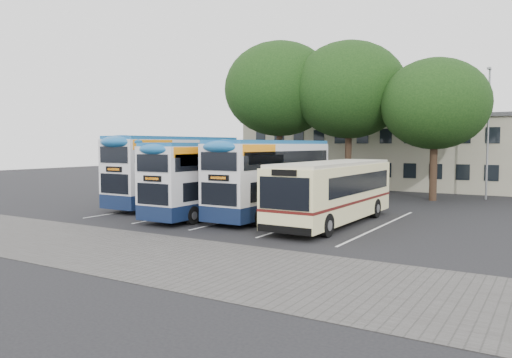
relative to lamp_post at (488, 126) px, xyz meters
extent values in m
plane|color=black|center=(-6.00, -19.97, -5.08)|extent=(120.00, 120.00, 0.00)
cube|color=#595654|center=(-8.00, -24.97, -5.08)|extent=(40.00, 6.00, 0.01)
cube|color=silver|center=(-16.75, -14.97, -5.08)|extent=(0.12, 11.00, 0.01)
cube|color=silver|center=(-13.25, -14.97, -5.08)|extent=(0.12, 11.00, 0.01)
cube|color=silver|center=(-9.75, -14.97, -5.08)|extent=(0.12, 11.00, 0.01)
cube|color=silver|center=(-6.25, -14.97, -5.08)|extent=(0.12, 11.00, 0.01)
cube|color=silver|center=(-2.75, -14.97, -5.08)|extent=(0.12, 11.00, 0.01)
cube|color=#A69E86|center=(-6.00, 7.03, -2.08)|extent=(32.00, 8.00, 6.00)
cube|color=#4C4C4F|center=(-6.00, 7.03, 0.97)|extent=(32.40, 8.40, 0.30)
cube|color=black|center=(-6.00, 3.01, -3.38)|extent=(30.00, 0.06, 1.20)
cube|color=black|center=(-6.00, 3.01, -0.58)|extent=(30.00, 0.06, 1.20)
cylinder|color=gray|center=(0.00, 0.03, -0.58)|extent=(0.14, 0.14, 9.00)
cube|color=gray|center=(0.00, 0.03, 3.92)|extent=(0.12, 0.80, 0.12)
cube|color=gray|center=(0.00, -0.37, 3.87)|extent=(0.25, 0.50, 0.12)
cylinder|color=black|center=(-14.99, -2.43, -2.06)|extent=(0.50, 0.50, 6.05)
ellipsoid|color=black|center=(-14.99, -2.43, 3.14)|extent=(8.83, 8.83, 7.51)
cylinder|color=black|center=(-9.38, -1.89, -2.18)|extent=(0.50, 0.50, 5.80)
ellipsoid|color=black|center=(-9.38, -1.89, 2.80)|extent=(8.54, 8.54, 7.26)
cylinder|color=black|center=(-3.03, -2.54, -2.68)|extent=(0.50, 0.50, 4.82)
ellipsoid|color=black|center=(-3.03, -2.54, 1.47)|extent=(7.23, 7.23, 6.15)
cube|color=#111E3E|center=(-16.22, -13.64, -4.40)|extent=(2.44, 10.25, 0.78)
cube|color=silver|center=(-16.22, -13.64, -2.50)|extent=(2.44, 10.25, 3.03)
cube|color=#1B60A2|center=(-16.22, -13.64, -0.93)|extent=(2.39, 10.05, 0.29)
cube|color=black|center=(-16.22, -13.35, -3.33)|extent=(2.48, 9.08, 0.98)
cube|color=black|center=(-16.22, -13.64, -1.81)|extent=(2.48, 9.67, 0.88)
cube|color=orange|center=(-14.99, -17.01, -1.28)|extent=(0.02, 3.12, 0.54)
cube|color=black|center=(-16.22, -18.80, -2.59)|extent=(1.17, 0.06, 0.29)
cylinder|color=black|center=(-17.33, -10.67, -4.60)|extent=(0.29, 0.98, 0.98)
cylinder|color=black|center=(-15.12, -10.67, -4.60)|extent=(0.29, 0.98, 0.98)
cylinder|color=black|center=(-17.33, -17.01, -4.60)|extent=(0.29, 0.98, 0.98)
cylinder|color=black|center=(-15.12, -17.01, -4.60)|extent=(0.29, 0.98, 0.98)
cube|color=#AD0B15|center=(-14.98, -12.42, -1.81)|extent=(0.02, 3.91, 0.83)
cube|color=#111E3E|center=(-11.64, -16.06, -4.46)|extent=(2.22, 9.32, 0.71)
cube|color=silver|center=(-11.64, -16.06, -2.73)|extent=(2.22, 9.32, 2.75)
cube|color=#1B60A2|center=(-11.64, -16.06, -1.31)|extent=(2.18, 9.14, 0.27)
cube|color=black|center=(-11.64, -15.79, -3.49)|extent=(2.26, 8.26, 0.89)
cube|color=black|center=(-11.64, -16.06, -2.11)|extent=(2.26, 8.79, 0.80)
cube|color=orange|center=(-10.52, -19.12, -1.62)|extent=(0.02, 2.84, 0.49)
cube|color=black|center=(-11.64, -20.75, -2.82)|extent=(1.07, 0.06, 0.27)
cylinder|color=black|center=(-12.65, -13.35, -4.64)|extent=(0.27, 0.89, 0.89)
cylinder|color=black|center=(-10.64, -13.35, -4.64)|extent=(0.27, 0.89, 0.89)
cylinder|color=black|center=(-12.65, -19.12, -4.64)|extent=(0.27, 0.89, 0.89)
cylinder|color=black|center=(-10.64, -19.12, -4.64)|extent=(0.27, 0.89, 0.89)
cube|color=#111E3E|center=(-8.73, -14.78, -4.44)|extent=(2.29, 9.63, 0.73)
cube|color=silver|center=(-8.73, -14.78, -2.65)|extent=(2.29, 9.63, 2.84)
cube|color=#1B60A2|center=(-8.73, -14.78, -1.19)|extent=(2.25, 9.43, 0.28)
cube|color=black|center=(-8.73, -14.51, -3.43)|extent=(2.33, 8.53, 0.92)
cube|color=black|center=(-8.73, -14.78, -2.01)|extent=(2.33, 9.08, 0.83)
cube|color=orange|center=(-7.57, -17.95, -1.51)|extent=(0.02, 2.93, 0.50)
cube|color=black|center=(-8.73, -19.63, -2.75)|extent=(1.10, 0.06, 0.28)
cylinder|color=black|center=(-9.76, -11.99, -4.63)|extent=(0.28, 0.92, 0.92)
cylinder|color=black|center=(-7.69, -11.99, -4.63)|extent=(0.28, 0.92, 0.92)
cylinder|color=black|center=(-9.76, -17.95, -4.63)|extent=(0.28, 0.92, 0.92)
cylinder|color=black|center=(-7.69, -17.95, -4.63)|extent=(0.28, 0.92, 0.92)
cube|color=#FEF3A9|center=(-4.98, -15.43, -3.51)|extent=(2.49, 9.98, 2.54)
cube|color=beige|center=(-4.98, -15.43, -2.19)|extent=(2.39, 9.58, 0.20)
cube|color=black|center=(-4.98, -14.93, -3.09)|extent=(2.53, 7.98, 0.90)
cube|color=#541310|center=(-4.98, -15.43, -3.94)|extent=(2.52, 10.00, 0.12)
cube|color=black|center=(-4.98, -20.44, -3.19)|extent=(2.20, 0.06, 1.30)
cylinder|color=black|center=(-6.11, -18.82, -4.59)|extent=(0.30, 1.00, 1.00)
cylinder|color=black|center=(-3.86, -18.82, -4.59)|extent=(0.30, 1.00, 1.00)
cylinder|color=black|center=(-6.11, -12.44, -4.59)|extent=(0.30, 1.00, 1.00)
cylinder|color=black|center=(-3.86, -12.44, -4.59)|extent=(0.30, 1.00, 1.00)
camera|label=1|loc=(4.22, -37.71, -1.25)|focal=35.00mm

